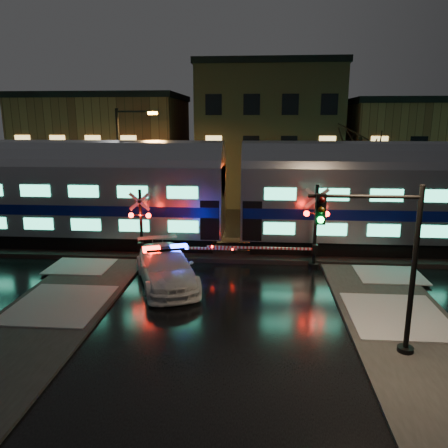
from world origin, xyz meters
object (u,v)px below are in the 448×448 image
at_px(crossing_signal_right, 308,235).
at_px(streetlight, 124,162).
at_px(police_car, 166,267).
at_px(traffic_light, 385,268).
at_px(crossing_signal_left, 148,235).

height_order(crossing_signal_right, streetlight, streetlight).
relative_size(police_car, traffic_light, 1.12).
bearing_deg(streetlight, police_car, -63.52).
distance_m(police_car, traffic_light, 9.83).
bearing_deg(police_car, crossing_signal_right, 0.22).
bearing_deg(crossing_signal_right, crossing_signal_left, -179.94).
xyz_separation_m(police_car, streetlight, (-4.59, 9.22, 3.75)).
height_order(crossing_signal_right, crossing_signal_left, crossing_signal_right).
bearing_deg(streetlight, crossing_signal_right, -31.08).
xyz_separation_m(crossing_signal_left, traffic_light, (9.35, -7.94, 1.27)).
relative_size(police_car, crossing_signal_left, 1.10).
distance_m(crossing_signal_left, streetlight, 7.99).
bearing_deg(crossing_signal_right, traffic_light, -79.84).
bearing_deg(crossing_signal_right, police_car, -158.77).
bearing_deg(traffic_light, crossing_signal_left, 148.89).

